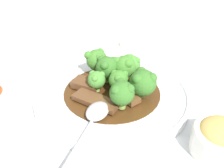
{
  "coord_description": "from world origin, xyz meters",
  "views": [
    {
      "loc": [
        0.27,
        0.34,
        0.33
      ],
      "look_at": [
        0.0,
        0.0,
        0.03
      ],
      "focal_mm": 42.0,
      "sensor_mm": 36.0,
      "label": 1
    }
  ],
  "objects_px": {
    "beef_strip_0": "(104,104)",
    "beef_strip_2": "(86,84)",
    "main_plate": "(112,94)",
    "side_bowl_appetizer": "(221,138)",
    "beef_strip_3": "(128,97)",
    "serving_spoon": "(93,118)",
    "broccoli_floret_1": "(97,80)",
    "broccoli_floret_2": "(97,60)",
    "sauce_dish": "(132,44)",
    "beef_strip_1": "(90,99)",
    "broccoli_floret_4": "(119,80)",
    "broccoli_floret_0": "(122,93)",
    "broccoli_floret_6": "(132,64)",
    "broccoli_floret_7": "(107,67)",
    "broccoli_floret_3": "(143,82)",
    "broccoli_floret_5": "(124,66)"
  },
  "relations": [
    {
      "from": "beef_strip_2",
      "to": "broccoli_floret_3",
      "type": "height_order",
      "value": "broccoli_floret_3"
    },
    {
      "from": "broccoli_floret_7",
      "to": "side_bowl_appetizer",
      "type": "bearing_deg",
      "value": 97.06
    },
    {
      "from": "beef_strip_3",
      "to": "broccoli_floret_0",
      "type": "bearing_deg",
      "value": 25.15
    },
    {
      "from": "broccoli_floret_3",
      "to": "broccoli_floret_7",
      "type": "height_order",
      "value": "broccoli_floret_7"
    },
    {
      "from": "beef_strip_3",
      "to": "sauce_dish",
      "type": "bearing_deg",
      "value": -133.81
    },
    {
      "from": "broccoli_floret_1",
      "to": "broccoli_floret_5",
      "type": "xyz_separation_m",
      "value": [
        -0.07,
        0.0,
        0.01
      ]
    },
    {
      "from": "broccoli_floret_2",
      "to": "serving_spoon",
      "type": "height_order",
      "value": "broccoli_floret_2"
    },
    {
      "from": "beef_strip_0",
      "to": "sauce_dish",
      "type": "distance_m",
      "value": 0.31
    },
    {
      "from": "beef_strip_1",
      "to": "broccoli_floret_0",
      "type": "distance_m",
      "value": 0.07
    },
    {
      "from": "broccoli_floret_4",
      "to": "broccoli_floret_1",
      "type": "bearing_deg",
      "value": -38.54
    },
    {
      "from": "main_plate",
      "to": "broccoli_floret_2",
      "type": "relative_size",
      "value": 5.61
    },
    {
      "from": "beef_strip_1",
      "to": "broccoli_floret_1",
      "type": "height_order",
      "value": "broccoli_floret_1"
    },
    {
      "from": "beef_strip_1",
      "to": "broccoli_floret_4",
      "type": "relative_size",
      "value": 1.53
    },
    {
      "from": "sauce_dish",
      "to": "broccoli_floret_3",
      "type": "bearing_deg",
      "value": 52.08
    },
    {
      "from": "main_plate",
      "to": "sauce_dish",
      "type": "xyz_separation_m",
      "value": [
        -0.2,
        -0.16,
        -0.0
      ]
    },
    {
      "from": "broccoli_floret_4",
      "to": "broccoli_floret_0",
      "type": "bearing_deg",
      "value": 56.71
    },
    {
      "from": "broccoli_floret_5",
      "to": "broccoli_floret_6",
      "type": "bearing_deg",
      "value": -167.48
    },
    {
      "from": "broccoli_floret_3",
      "to": "side_bowl_appetizer",
      "type": "relative_size",
      "value": 0.62
    },
    {
      "from": "broccoli_floret_6",
      "to": "sauce_dish",
      "type": "relative_size",
      "value": 0.64
    },
    {
      "from": "beef_strip_2",
      "to": "beef_strip_3",
      "type": "bearing_deg",
      "value": 115.64
    },
    {
      "from": "broccoli_floret_6",
      "to": "broccoli_floret_5",
      "type": "bearing_deg",
      "value": 12.52
    },
    {
      "from": "main_plate",
      "to": "side_bowl_appetizer",
      "type": "xyz_separation_m",
      "value": [
        -0.04,
        0.22,
        0.02
      ]
    },
    {
      "from": "main_plate",
      "to": "beef_strip_3",
      "type": "bearing_deg",
      "value": 98.0
    },
    {
      "from": "broccoli_floret_5",
      "to": "serving_spoon",
      "type": "relative_size",
      "value": 0.31
    },
    {
      "from": "broccoli_floret_4",
      "to": "serving_spoon",
      "type": "xyz_separation_m",
      "value": [
        0.09,
        0.04,
        -0.02
      ]
    },
    {
      "from": "beef_strip_0",
      "to": "broccoli_floret_1",
      "type": "relative_size",
      "value": 1.36
    },
    {
      "from": "beef_strip_0",
      "to": "serving_spoon",
      "type": "bearing_deg",
      "value": 27.35
    },
    {
      "from": "beef_strip_3",
      "to": "serving_spoon",
      "type": "height_order",
      "value": "serving_spoon"
    },
    {
      "from": "broccoli_floret_1",
      "to": "broccoli_floret_2",
      "type": "relative_size",
      "value": 0.78
    },
    {
      "from": "serving_spoon",
      "to": "sauce_dish",
      "type": "bearing_deg",
      "value": -143.14
    },
    {
      "from": "broccoli_floret_7",
      "to": "broccoli_floret_1",
      "type": "bearing_deg",
      "value": 22.54
    },
    {
      "from": "main_plate",
      "to": "side_bowl_appetizer",
      "type": "bearing_deg",
      "value": 101.36
    },
    {
      "from": "broccoli_floret_4",
      "to": "sauce_dish",
      "type": "bearing_deg",
      "value": -138.42
    },
    {
      "from": "beef_strip_0",
      "to": "beef_strip_2",
      "type": "relative_size",
      "value": 0.91
    },
    {
      "from": "broccoli_floret_3",
      "to": "sauce_dish",
      "type": "bearing_deg",
      "value": -127.92
    },
    {
      "from": "serving_spoon",
      "to": "sauce_dish",
      "type": "height_order",
      "value": "serving_spoon"
    },
    {
      "from": "broccoli_floret_6",
      "to": "broccoli_floret_3",
      "type": "bearing_deg",
      "value": 63.71
    },
    {
      "from": "broccoli_floret_4",
      "to": "broccoli_floret_3",
      "type": "bearing_deg",
      "value": 123.79
    },
    {
      "from": "beef_strip_2",
      "to": "broccoli_floret_3",
      "type": "xyz_separation_m",
      "value": [
        -0.07,
        0.09,
        0.02
      ]
    },
    {
      "from": "beef_strip_3",
      "to": "broccoli_floret_0",
      "type": "distance_m",
      "value": 0.04
    },
    {
      "from": "serving_spoon",
      "to": "side_bowl_appetizer",
      "type": "xyz_separation_m",
      "value": [
        -0.13,
        0.17,
        0.0
      ]
    },
    {
      "from": "beef_strip_2",
      "to": "broccoli_floret_6",
      "type": "distance_m",
      "value": 0.11
    },
    {
      "from": "beef_strip_2",
      "to": "side_bowl_appetizer",
      "type": "distance_m",
      "value": 0.27
    },
    {
      "from": "broccoli_floret_3",
      "to": "broccoli_floret_6",
      "type": "distance_m",
      "value": 0.08
    },
    {
      "from": "beef_strip_3",
      "to": "beef_strip_1",
      "type": "bearing_deg",
      "value": -33.18
    },
    {
      "from": "broccoli_floret_4",
      "to": "broccoli_floret_7",
      "type": "bearing_deg",
      "value": -95.54
    },
    {
      "from": "broccoli_floret_6",
      "to": "broccoli_floret_7",
      "type": "relative_size",
      "value": 0.82
    },
    {
      "from": "broccoli_floret_1",
      "to": "beef_strip_3",
      "type": "bearing_deg",
      "value": 117.95
    },
    {
      "from": "broccoli_floret_6",
      "to": "broccoli_floret_7",
      "type": "bearing_deg",
      "value": -13.19
    },
    {
      "from": "broccoli_floret_6",
      "to": "side_bowl_appetizer",
      "type": "bearing_deg",
      "value": 83.7
    }
  ]
}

